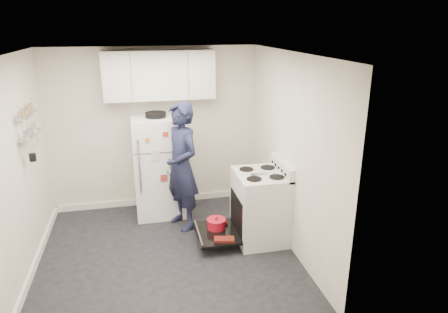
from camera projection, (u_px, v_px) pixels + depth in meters
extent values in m
cube|color=black|center=(168.00, 254.00, 5.12)|extent=(3.20, 3.20, 0.01)
cube|color=white|center=(157.00, 54.00, 4.32)|extent=(3.20, 3.20, 0.01)
cube|color=beige|center=(155.00, 129.00, 6.20)|extent=(3.20, 0.01, 2.50)
cube|color=beige|center=(178.00, 227.00, 3.24)|extent=(3.20, 0.01, 2.50)
cube|color=beige|center=(16.00, 173.00, 4.39)|extent=(0.01, 3.20, 2.50)
cube|color=beige|center=(290.00, 153.00, 5.05)|extent=(0.01, 3.20, 2.50)
cube|color=white|center=(34.00, 267.00, 4.77)|extent=(0.03, 3.20, 0.10)
cube|color=white|center=(159.00, 200.00, 6.57)|extent=(3.20, 0.03, 0.10)
cube|color=silver|center=(260.00, 207.00, 5.37)|extent=(0.65, 0.76, 0.92)
cube|color=black|center=(255.00, 212.00, 5.38)|extent=(0.53, 0.60, 0.52)
cube|color=orange|center=(274.00, 210.00, 5.43)|extent=(0.02, 0.56, 0.46)
cylinder|color=black|center=(258.00, 223.00, 5.44)|extent=(0.34, 0.34, 0.02)
cube|color=silver|center=(282.00, 167.00, 5.25)|extent=(0.08, 0.76, 0.18)
cube|color=silver|center=(261.00, 174.00, 5.22)|extent=(0.65, 0.76, 0.03)
cube|color=#B2B2B7|center=(259.00, 174.00, 5.15)|extent=(0.22, 0.03, 0.01)
cube|color=black|center=(217.00, 233.00, 5.35)|extent=(0.55, 0.70, 0.03)
cylinder|color=#B2B2B7|center=(198.00, 232.00, 5.28)|extent=(0.02, 0.66, 0.02)
cylinder|color=#B11024|center=(216.00, 224.00, 5.42)|extent=(0.25, 0.25, 0.12)
cylinder|color=#B11024|center=(216.00, 220.00, 5.40)|extent=(0.26, 0.26, 0.02)
sphere|color=#B11024|center=(216.00, 218.00, 5.39)|extent=(0.04, 0.04, 0.04)
cube|color=#9F2111|center=(224.00, 239.00, 5.12)|extent=(0.28, 0.18, 0.04)
cube|color=#9F2111|center=(217.00, 224.00, 5.52)|extent=(0.28, 0.19, 0.04)
cube|color=white|center=(159.00, 166.00, 6.03)|extent=(0.72, 0.70, 1.52)
cube|color=#4C4C4C|center=(159.00, 153.00, 5.60)|extent=(0.68, 0.01, 0.01)
cube|color=#B2B2B7|center=(138.00, 146.00, 5.49)|extent=(0.03, 0.03, 0.20)
cube|color=#B2B2B7|center=(140.00, 175.00, 5.62)|extent=(0.03, 0.03, 0.55)
cylinder|color=black|center=(156.00, 115.00, 5.78)|extent=(0.30, 0.30, 0.07)
cube|color=silver|center=(156.00, 156.00, 5.60)|extent=(0.12, 0.01, 0.16)
cube|color=#A73D2F|center=(164.00, 178.00, 5.73)|extent=(0.10, 0.01, 0.10)
cube|color=#BF742D|center=(147.00, 140.00, 5.50)|extent=(0.06, 0.01, 0.06)
cube|color=red|center=(165.00, 134.00, 5.53)|extent=(0.07, 0.01, 0.07)
cube|color=green|center=(172.00, 164.00, 5.69)|extent=(0.09, 0.01, 0.12)
cube|color=silver|center=(159.00, 75.00, 5.79)|extent=(1.60, 0.33, 0.70)
cube|color=#B2B2B7|center=(27.00, 114.00, 4.69)|extent=(0.14, 0.60, 0.02)
cube|color=#B2B2B7|center=(30.00, 135.00, 4.77)|extent=(0.14, 0.60, 0.02)
cylinder|color=black|center=(33.00, 157.00, 4.68)|extent=(0.08, 0.08, 0.09)
imported|color=#181C36|center=(182.00, 167.00, 5.57)|extent=(0.67, 0.79, 1.83)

